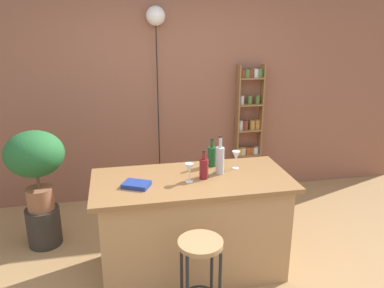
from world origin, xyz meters
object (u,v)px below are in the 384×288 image
object	(u,v)px
wine_glass_center	(236,156)
wine_glass_left	(189,169)
bottle_olive_oil	(212,156)
bottle_wine_red	(220,160)
cookbook	(136,185)
spice_shelf	(249,125)
bar_stool	(200,263)
pendant_globe_light	(156,19)
plant_stool	(44,226)
bottle_soda_blue	(204,168)
potted_plant	(35,159)

from	to	relation	value
wine_glass_center	wine_glass_left	bearing A→B (deg)	-155.20
bottle_olive_oil	bottle_wine_red	world-z (taller)	bottle_wine_red
cookbook	spice_shelf	bearing A→B (deg)	73.23
bar_stool	pendant_globe_light	world-z (taller)	pendant_globe_light
wine_glass_center	pendant_globe_light	distance (m)	1.89
cookbook	plant_stool	bearing A→B (deg)	166.58
spice_shelf	bottle_soda_blue	bearing A→B (deg)	-121.56
potted_plant	pendant_globe_light	size ratio (longest dim) A/B	0.34
plant_stool	bottle_soda_blue	bearing A→B (deg)	-25.69
bottle_wine_red	cookbook	size ratio (longest dim) A/B	1.63
bottle_wine_red	wine_glass_center	xyz separation A→B (m)	(0.17, 0.09, -0.01)
bottle_olive_oil	wine_glass_left	distance (m)	0.42
bottle_olive_oil	wine_glass_center	bearing A→B (deg)	-27.24
bar_stool	spice_shelf	xyz separation A→B (m)	(1.11, 2.17, 0.38)
spice_shelf	bottle_soda_blue	xyz separation A→B (m)	(-0.94, -1.54, 0.09)
spice_shelf	plant_stool	xyz separation A→B (m)	(-2.42, -0.83, -0.69)
bottle_olive_oil	pendant_globe_light	distance (m)	1.78
wine_glass_center	plant_stool	bearing A→B (deg)	163.28
bar_stool	spice_shelf	size ratio (longest dim) A/B	0.42
bottle_olive_oil	pendant_globe_light	xyz separation A→B (m)	(-0.34, 1.29, 1.18)
bar_stool	bottle_wine_red	size ratio (longest dim) A/B	2.02
bottle_wine_red	cookbook	world-z (taller)	bottle_wine_red
cookbook	bottle_soda_blue	bearing A→B (deg)	32.30
bottle_soda_blue	pendant_globe_light	world-z (taller)	pendant_globe_light
plant_stool	pendant_globe_light	bearing A→B (deg)	33.73
bottle_olive_oil	cookbook	bearing A→B (deg)	-155.52
potted_plant	wine_glass_center	size ratio (longest dim) A/B	4.85
wine_glass_left	potted_plant	bearing A→B (deg)	150.48
bottle_wine_red	bottle_olive_oil	bearing A→B (deg)	96.86
plant_stool	bottle_olive_oil	distance (m)	1.85
bar_stool	bottle_wine_red	world-z (taller)	bottle_wine_red
plant_stool	bottle_wine_red	world-z (taller)	bottle_wine_red
spice_shelf	wine_glass_left	distance (m)	1.92
bottle_olive_oil	pendant_globe_light	size ratio (longest dim) A/B	0.11
bottle_soda_blue	potted_plant	bearing A→B (deg)	154.31
spice_shelf	bottle_olive_oil	xyz separation A→B (m)	(-0.81, -1.27, 0.10)
bottle_wine_red	cookbook	distance (m)	0.75
bottle_olive_oil	potted_plant	bearing A→B (deg)	164.66
bottle_soda_blue	pendant_globe_light	size ratio (longest dim) A/B	0.11
bottle_soda_blue	wine_glass_center	world-z (taller)	bottle_soda_blue
potted_plant	bottle_olive_oil	bearing A→B (deg)	-15.34
potted_plant	pendant_globe_light	bearing A→B (deg)	33.73
wine_glass_left	wine_glass_center	world-z (taller)	same
plant_stool	wine_glass_left	xyz separation A→B (m)	(1.34, -0.76, 0.81)
spice_shelf	pendant_globe_light	world-z (taller)	pendant_globe_light
bar_stool	wine_glass_center	size ratio (longest dim) A/B	4.23
cookbook	pendant_globe_light	bearing A→B (deg)	103.83
spice_shelf	cookbook	distance (m)	2.20
bar_stool	potted_plant	world-z (taller)	potted_plant
bar_stool	wine_glass_left	xyz separation A→B (m)	(0.04, 0.59, 0.49)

